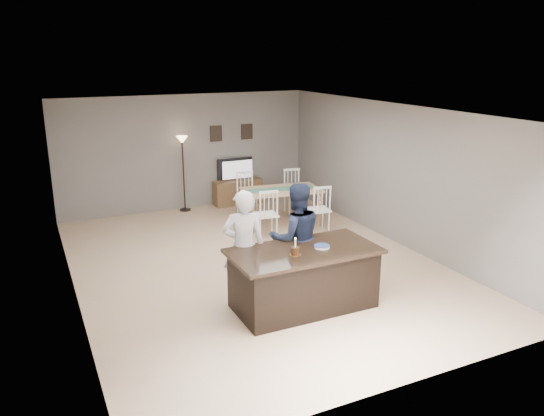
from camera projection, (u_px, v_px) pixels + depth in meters
name	position (u px, v px, depth m)	size (l,w,h in m)	color
floor	(254.00, 264.00, 9.42)	(8.00, 8.00, 0.00)	tan
room_shell	(254.00, 172.00, 8.95)	(8.00, 8.00, 8.00)	slate
kitchen_island	(303.00, 278.00, 7.73)	(2.15, 1.10, 0.90)	black
tv_console	(238.00, 192.00, 13.10)	(1.20, 0.40, 0.60)	brown
television	(236.00, 169.00, 13.00)	(0.91, 0.12, 0.53)	black
tv_screen_glow	(238.00, 170.00, 12.93)	(0.78, 0.78, 0.00)	orange
picture_frames	(232.00, 133.00, 12.84)	(1.10, 0.02, 0.38)	black
doorway	(89.00, 275.00, 5.84)	(0.00, 2.10, 2.65)	black
woman	(244.00, 247.00, 7.80)	(0.63, 0.41, 1.73)	#BDBDC1
man	(296.00, 238.00, 8.16)	(0.85, 0.66, 1.74)	#182036
birthday_cake	(295.00, 251.00, 7.39)	(0.17, 0.17, 0.25)	gold
plate_stack	(322.00, 247.00, 7.67)	(0.23, 0.23, 0.04)	white
dining_table	(281.00, 195.00, 11.49)	(1.81, 2.06, 1.01)	tan
floor_lamp	(183.00, 153.00, 12.25)	(0.27, 0.27, 1.78)	black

